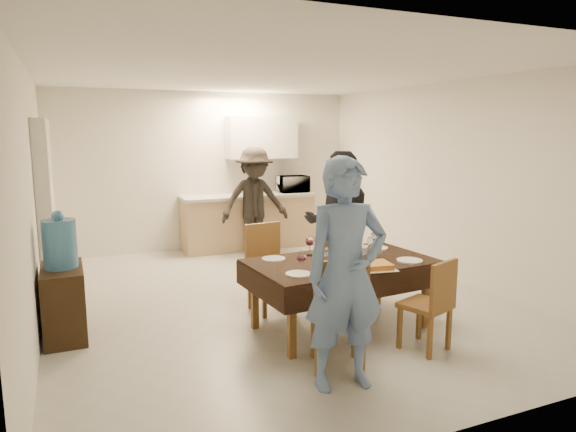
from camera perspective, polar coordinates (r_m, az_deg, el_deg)
name	(u,v)px	position (r m, az deg, el deg)	size (l,w,h in m)	color
floor	(275,298)	(6.16, -1.43, -9.15)	(5.00, 6.00, 0.02)	#B3B3AE
ceiling	(274,72)	(5.87, -1.54, 15.66)	(5.00, 6.00, 0.02)	white
wall_back	(208,171)	(8.72, -8.91, 4.97)	(5.00, 0.02, 2.60)	silver
wall_front	(457,240)	(3.32, 18.28, -2.58)	(5.00, 0.02, 2.60)	silver
wall_left	(32,201)	(5.47, -26.59, 1.46)	(0.02, 6.00, 2.60)	silver
wall_right	(448,181)	(7.19, 17.37, 3.72)	(0.02, 6.00, 2.60)	silver
stub_partition	(47,209)	(6.68, -25.24, 0.68)	(0.15, 1.40, 2.10)	beige
kitchen_base_cabinet	(249,223)	(8.70, -4.40, -0.73)	(2.20, 0.60, 0.86)	tan
kitchen_worktop	(248,196)	(8.63, -4.44, 2.24)	(2.24, 0.64, 0.05)	#B0AFAB
upper_cabinet	(262,138)	(8.79, -2.95, 8.70)	(1.20, 0.34, 0.70)	silver
dining_table	(341,263)	(5.13, 5.91, -5.27)	(1.86, 1.18, 0.70)	black
chair_near_left	(343,302)	(4.23, 6.15, -9.53)	(0.57, 0.58, 0.52)	brown
chair_near_right	(432,297)	(4.75, 15.66, -8.61)	(0.49, 0.50, 0.46)	brown
chair_far_left	(274,261)	(5.53, -1.56, -5.02)	(0.48, 0.48, 0.51)	brown
chair_far_right	(347,257)	(5.94, 6.53, -4.59)	(0.40, 0.40, 0.47)	brown
console	(64,302)	(5.41, -23.62, -8.79)	(0.37, 0.74, 0.69)	black
water_jug	(60,244)	(5.27, -24.04, -2.84)	(0.31, 0.31, 0.46)	teal
wine_bottle	(334,245)	(5.10, 5.18, -3.21)	(0.08, 0.08, 0.30)	black
water_pitcher	(374,248)	(5.23, 9.56, -3.50)	(0.14, 0.14, 0.21)	white
savoury_tart	(371,266)	(4.85, 9.17, -5.48)	(0.43, 0.33, 0.05)	#CA843B
salad_bowl	(358,250)	(5.41, 7.77, -3.75)	(0.20, 0.20, 0.08)	silver
mushroom_dish	(324,253)	(5.33, 3.97, -4.10)	(0.22, 0.22, 0.04)	silver
wine_glass_a	(301,262)	(4.63, 1.49, -5.09)	(0.09, 0.09, 0.21)	white
wine_glass_b	(375,241)	(5.58, 9.61, -2.72)	(0.09, 0.09, 0.20)	white
wine_glass_c	(310,246)	(5.26, 2.43, -3.31)	(0.09, 0.09, 0.21)	white
plate_near_left	(299,274)	(4.59, 1.18, -6.46)	(0.23, 0.23, 0.01)	silver
plate_near_right	(410,261)	(5.19, 13.36, -4.83)	(0.25, 0.25, 0.01)	silver
plate_far_left	(274,259)	(5.13, -1.62, -4.77)	(0.23, 0.23, 0.01)	silver
plate_far_right	(376,248)	(5.67, 9.74, -3.51)	(0.26, 0.26, 0.01)	silver
microwave	(293,184)	(8.91, 0.55, 3.58)	(0.51, 0.35, 0.28)	silver
person_near	(346,274)	(3.92, 6.46, -6.47)	(0.65, 0.43, 1.79)	#6080B4
person_far	(339,223)	(6.24, 5.63, -0.74)	(0.84, 0.65, 1.73)	black
person_kitchen	(255,201)	(8.19, -3.73, 1.65)	(1.10, 0.63, 1.71)	black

